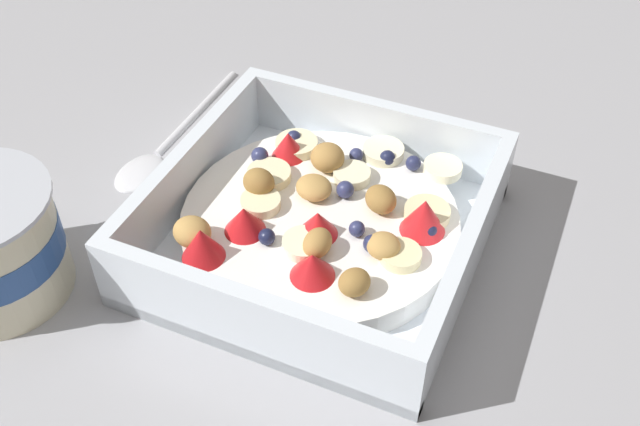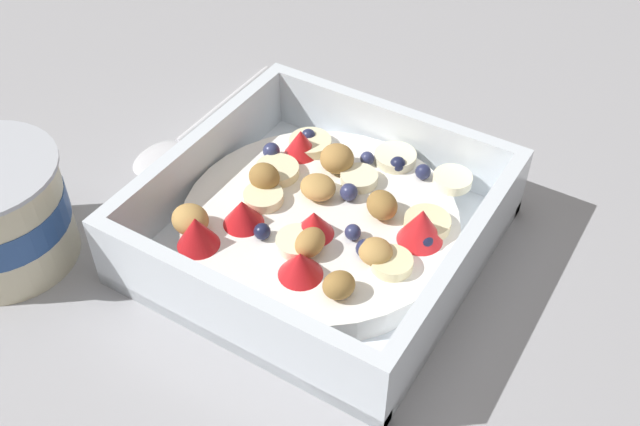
% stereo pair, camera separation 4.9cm
% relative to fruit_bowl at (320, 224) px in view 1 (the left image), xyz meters
% --- Properties ---
extents(ground_plane, '(2.40, 2.40, 0.00)m').
position_rel_fruit_bowl_xyz_m(ground_plane, '(0.01, 0.02, -0.02)').
color(ground_plane, '#9E9EA3').
extents(fruit_bowl, '(0.21, 0.21, 0.06)m').
position_rel_fruit_bowl_xyz_m(fruit_bowl, '(0.00, 0.00, 0.00)').
color(fruit_bowl, white).
rests_on(fruit_bowl, ground).
extents(spoon, '(0.03, 0.17, 0.01)m').
position_rel_fruit_bowl_xyz_m(spoon, '(0.16, -0.04, -0.02)').
color(spoon, silver).
rests_on(spoon, ground).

